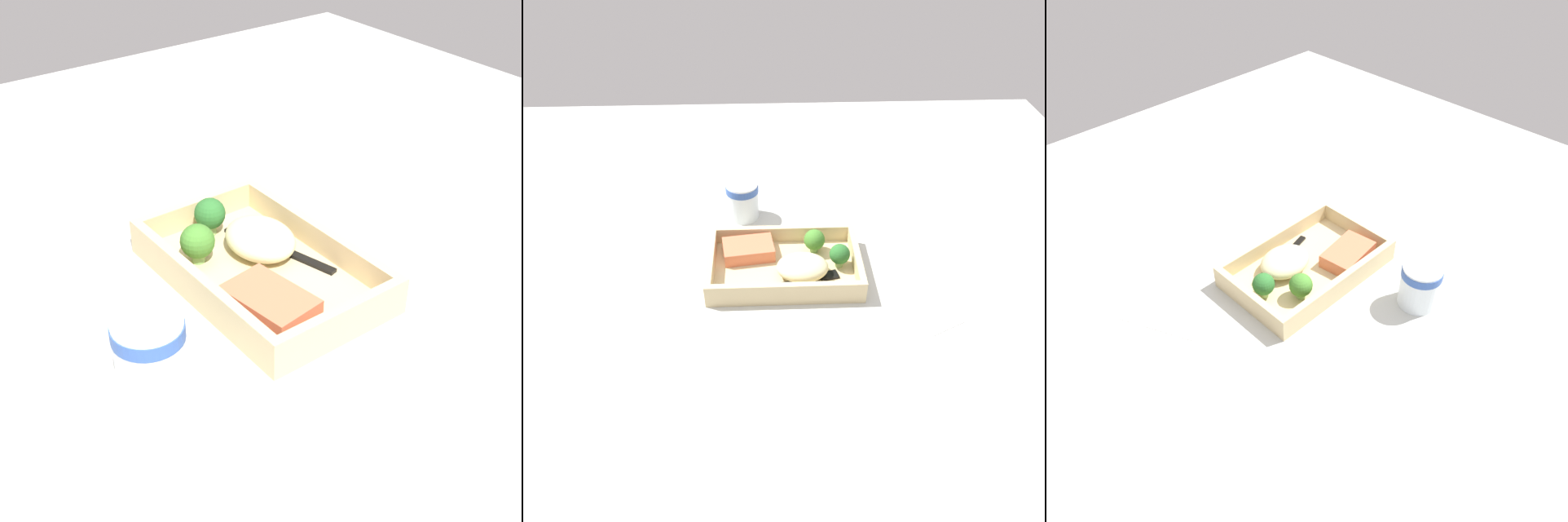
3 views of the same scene
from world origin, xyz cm
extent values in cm
cube|color=#B8BBB4|center=(0.00, 0.00, -1.00)|extent=(160.00, 160.00, 2.00)
cube|color=#CDB786|center=(0.00, 0.00, 0.60)|extent=(28.58, 18.09, 1.20)
cube|color=#CDB786|center=(0.00, -8.45, 2.83)|extent=(28.58, 1.20, 3.27)
cube|color=#CDB786|center=(0.00, 8.45, 2.83)|extent=(28.58, 1.20, 3.27)
cube|color=#CDB786|center=(-13.69, 0.00, 2.83)|extent=(1.20, 15.69, 3.27)
cube|color=#CDB786|center=(13.69, 0.00, 2.83)|extent=(1.20, 15.69, 3.27)
cube|color=#D86D4A|center=(-6.76, 3.89, 2.53)|extent=(10.39, 7.50, 2.67)
ellipsoid|color=beige|center=(3.31, -2.40, 3.11)|extent=(9.61, 7.66, 3.82)
cylinder|color=#74A558|center=(6.09, 4.60, 2.05)|extent=(1.56, 1.56, 1.70)
sphere|color=#417F2C|center=(6.09, 4.60, 4.02)|extent=(4.10, 4.10, 4.10)
cylinder|color=#83A660|center=(10.46, 0.43, 2.09)|extent=(1.48, 1.48, 1.79)
sphere|color=#2A682A|center=(10.46, 0.43, 4.06)|extent=(3.88, 3.88, 3.88)
cube|color=black|center=(0.62, -4.97, 1.42)|extent=(12.28, 4.17, 0.44)
cube|color=black|center=(8.27, -2.99, 1.42)|extent=(3.84, 2.98, 0.44)
cylinder|color=white|center=(-8.14, 18.87, 4.12)|extent=(6.73, 6.73, 8.25)
cylinder|color=#3356A8|center=(-8.14, 18.87, 7.11)|extent=(6.94, 6.94, 1.48)
cube|color=white|center=(24.04, -8.95, 0.12)|extent=(13.52, 17.18, 0.24)
camera|label=1|loc=(-54.89, 40.96, 49.26)|focal=50.00mm
camera|label=2|loc=(-2.90, -73.23, 64.13)|focal=35.00mm
camera|label=3|loc=(48.37, 48.73, 64.71)|focal=35.00mm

